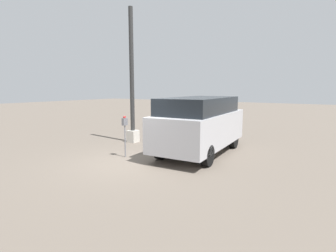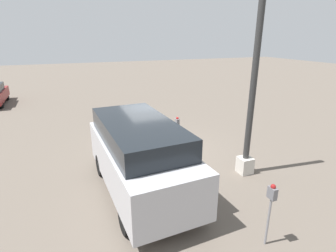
{
  "view_description": "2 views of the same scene",
  "coord_description": "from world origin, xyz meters",
  "px_view_note": "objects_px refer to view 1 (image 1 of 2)",
  "views": [
    {
      "loc": [
        -6.68,
        -5.66,
        2.48
      ],
      "look_at": [
        0.89,
        -0.8,
        1.18
      ],
      "focal_mm": 28.0,
      "sensor_mm": 36.0,
      "label": 1
    },
    {
      "loc": [
        8.88,
        -3.1,
        4.36
      ],
      "look_at": [
        0.29,
        0.27,
        1.2
      ],
      "focal_mm": 28.0,
      "sensor_mm": 36.0,
      "label": 2
    }
  ],
  "objects_px": {
    "parking_meter_near": "(125,127)",
    "parked_van": "(200,123)",
    "lamp_post": "(132,93)",
    "parking_meter_far": "(192,115)"
  },
  "relations": [
    {
      "from": "lamp_post",
      "to": "parked_van",
      "type": "relative_size",
      "value": 1.22
    },
    {
      "from": "lamp_post",
      "to": "parking_meter_far",
      "type": "bearing_deg",
      "value": -29.01
    },
    {
      "from": "parking_meter_near",
      "to": "parked_van",
      "type": "xyz_separation_m",
      "value": [
        1.99,
        -2.02,
        0.06
      ]
    },
    {
      "from": "parking_meter_near",
      "to": "parking_meter_far",
      "type": "relative_size",
      "value": 1.0
    },
    {
      "from": "parked_van",
      "to": "lamp_post",
      "type": "bearing_deg",
      "value": 83.24
    },
    {
      "from": "parking_meter_near",
      "to": "lamp_post",
      "type": "distance_m",
      "value": 2.93
    },
    {
      "from": "lamp_post",
      "to": "parked_van",
      "type": "height_order",
      "value": "lamp_post"
    },
    {
      "from": "parking_meter_far",
      "to": "parked_van",
      "type": "height_order",
      "value": "parked_van"
    },
    {
      "from": "parking_meter_near",
      "to": "parked_van",
      "type": "bearing_deg",
      "value": -43.09
    },
    {
      "from": "parking_meter_near",
      "to": "lamp_post",
      "type": "xyz_separation_m",
      "value": [
        2.22,
        1.52,
        1.15
      ]
    }
  ]
}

